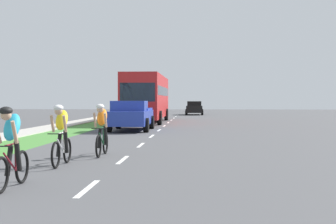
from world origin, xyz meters
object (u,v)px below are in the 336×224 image
Objects in this scene: cyclist_lead at (11,146)px; sedan_black at (194,108)px; cyclist_distant at (102,129)px; pickup_blue at (131,116)px; bus_red at (147,96)px; cyclist_trailing at (61,134)px.

sedan_black is (3.30, 44.17, -0.04)m from cyclist_lead.
pickup_blue reaches higher than cyclist_distant.
pickup_blue is (-0.05, 16.95, 0.02)m from cyclist_lead.
pickup_blue is at bearing 90.18° from cyclist_lead.
pickup_blue reaches higher than cyclist_lead.
pickup_blue is (-0.74, 11.68, 0.02)m from cyclist_distant.
bus_red reaches higher than sedan_black.
cyclist_trailing is 0.34× the size of pickup_blue.
bus_red is at bearing -101.19° from sedan_black.
sedan_black is at bearing 85.50° from cyclist_trailing.
cyclist_trailing is at bearing -89.48° from pickup_blue.
cyclist_distant is at bearing -87.66° from bus_red.
bus_red is 18.01m from sedan_black.
sedan_black is (3.36, 27.22, -0.06)m from pickup_blue.
cyclist_distant is 0.34× the size of pickup_blue.
sedan_black is at bearing 85.73° from cyclist_lead.
cyclist_trailing is 0.15× the size of bus_red.
bus_red reaches higher than pickup_blue.
pickup_blue is at bearing 90.52° from cyclist_trailing.
pickup_blue is at bearing -89.21° from bus_red.
bus_red is (-0.87, 21.27, 1.17)m from cyclist_distant.
bus_red is at bearing 90.40° from cyclist_lead.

